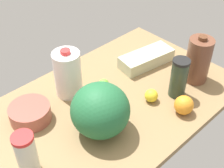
{
  "coord_description": "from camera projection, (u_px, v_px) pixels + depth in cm",
  "views": [
    {
      "loc": [
        -73.81,
        -77.17,
        101.09
      ],
      "look_at": [
        0.0,
        0.0,
        13.0
      ],
      "focal_mm": 50.0,
      "sensor_mm": 36.0,
      "label": 1
    }
  ],
  "objects": [
    {
      "name": "egg_carton",
      "position": [
        146.0,
        59.0,
        1.65
      ],
      "size": [
        31.11,
        16.44,
        6.71
      ],
      "primitive_type": "cube",
      "rotation": [
        0.0,
        0.0,
        -0.17
      ],
      "color": "beige",
      "rests_on": "countertop"
    },
    {
      "name": "lemon_far_back",
      "position": [
        151.0,
        96.0,
        1.43
      ],
      "size": [
        6.16,
        6.16,
        6.16
      ],
      "primitive_type": "sphere",
      "color": "yellow",
      "rests_on": "countertop"
    },
    {
      "name": "mixing_bowl",
      "position": [
        30.0,
        113.0,
        1.34
      ],
      "size": [
        17.84,
        17.84,
        7.0
      ],
      "primitive_type": "cylinder",
      "color": "#A34F42",
      "rests_on": "countertop"
    },
    {
      "name": "lime_by_jug",
      "position": [
        104.0,
        84.0,
        1.5
      ],
      "size": [
        5.12,
        5.12,
        5.12
      ],
      "primitive_type": "sphere",
      "color": "#6CB63B",
      "rests_on": "countertop"
    },
    {
      "name": "chocolate_milk_jug",
      "position": [
        198.0,
        60.0,
        1.5
      ],
      "size": [
        11.79,
        11.79,
        24.6
      ],
      "color": "brown",
      "rests_on": "countertop"
    },
    {
      "name": "watermelon",
      "position": [
        100.0,
        110.0,
        1.24
      ],
      "size": [
        24.05,
        24.05,
        22.44
      ],
      "primitive_type": "ellipsoid",
      "color": "#226739",
      "rests_on": "countertop"
    },
    {
      "name": "shaker_bottle",
      "position": [
        179.0,
        78.0,
        1.42
      ],
      "size": [
        7.98,
        7.98,
        19.66
      ],
      "color": "#2E3E2E",
      "rests_on": "countertop"
    },
    {
      "name": "milk_jug",
      "position": [
        68.0,
        74.0,
        1.42
      ],
      "size": [
        12.62,
        12.62,
        24.1
      ],
      "color": "white",
      "rests_on": "countertop"
    },
    {
      "name": "orange_beside_bowl",
      "position": [
        184.0,
        105.0,
        1.36
      ],
      "size": [
        8.62,
        8.62,
        8.62
      ],
      "primitive_type": "sphere",
      "color": "orange",
      "rests_on": "countertop"
    },
    {
      "name": "tumbler_cup",
      "position": [
        27.0,
        154.0,
        1.09
      ],
      "size": [
        7.77,
        7.77,
        18.88
      ],
      "color": "beige",
      "rests_on": "countertop"
    },
    {
      "name": "countertop",
      "position": [
        112.0,
        103.0,
        1.46
      ],
      "size": [
        120.0,
        76.0,
        3.0
      ],
      "primitive_type": "cube",
      "color": "olive",
      "rests_on": "ground"
    },
    {
      "name": "lemon_near_front",
      "position": [
        65.0,
        69.0,
        1.57
      ],
      "size": [
        7.99,
        7.99,
        7.99
      ],
      "primitive_type": "sphere",
      "color": "yellow",
      "rests_on": "countertop"
    }
  ]
}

